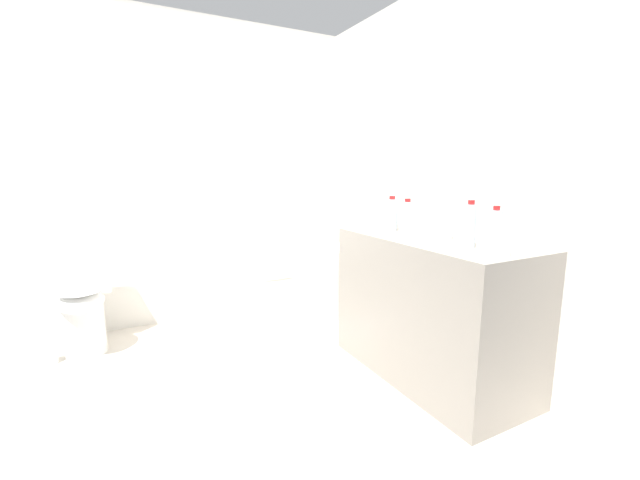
# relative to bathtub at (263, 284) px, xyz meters

# --- Properties ---
(ground_plane) EXTENTS (3.86, 3.86, 0.00)m
(ground_plane) POSITION_rel_bathtub_xyz_m (-0.53, -0.98, -0.32)
(ground_plane) COLOR beige
(wall_back_tiled) EXTENTS (3.26, 0.10, 2.51)m
(wall_back_tiled) POSITION_rel_bathtub_xyz_m (-0.53, 0.39, 0.93)
(wall_back_tiled) COLOR silver
(wall_back_tiled) RESTS_ON ground_plane
(wall_right_mirror) EXTENTS (0.10, 3.04, 2.51)m
(wall_right_mirror) POSITION_rel_bathtub_xyz_m (0.95, -0.98, 0.93)
(wall_right_mirror) COLOR silver
(wall_right_mirror) RESTS_ON ground_plane
(bathtub) EXTENTS (1.64, 0.68, 1.28)m
(bathtub) POSITION_rel_bathtub_xyz_m (0.00, 0.00, 0.00)
(bathtub) COLOR white
(bathtub) RESTS_ON ground_plane
(toilet) EXTENTS (0.38, 0.48, 0.74)m
(toilet) POSITION_rel_bathtub_xyz_m (-1.33, 0.02, 0.04)
(toilet) COLOR white
(toilet) RESTS_ON ground_plane
(vanity_counter) EXTENTS (0.60, 1.24, 0.88)m
(vanity_counter) POSITION_rel_bathtub_xyz_m (0.60, -1.38, 0.12)
(vanity_counter) COLOR gray
(vanity_counter) RESTS_ON ground_plane
(sink_basin) EXTENTS (0.32, 0.32, 0.05)m
(sink_basin) POSITION_rel_bathtub_xyz_m (0.58, -1.33, 0.59)
(sink_basin) COLOR white
(sink_basin) RESTS_ON vanity_counter
(sink_faucet) EXTENTS (0.12, 0.15, 0.06)m
(sink_faucet) POSITION_rel_bathtub_xyz_m (0.76, -1.33, 0.59)
(sink_faucet) COLOR #BCBCC1
(sink_faucet) RESTS_ON vanity_counter
(water_bottle_0) EXTENTS (0.07, 0.07, 0.23)m
(water_bottle_0) POSITION_rel_bathtub_xyz_m (0.56, -1.02, 0.67)
(water_bottle_0) COLOR silver
(water_bottle_0) RESTS_ON vanity_counter
(water_bottle_1) EXTENTS (0.06, 0.06, 0.22)m
(water_bottle_1) POSITION_rel_bathtub_xyz_m (0.62, -1.78, 0.66)
(water_bottle_1) COLOR silver
(water_bottle_1) RESTS_ON vanity_counter
(water_bottle_2) EXTENTS (0.07, 0.07, 0.22)m
(water_bottle_2) POSITION_rel_bathtub_xyz_m (0.63, -1.09, 0.66)
(water_bottle_2) COLOR silver
(water_bottle_2) RESTS_ON vanity_counter
(water_bottle_3) EXTENTS (0.06, 0.06, 0.25)m
(water_bottle_3) POSITION_rel_bathtub_xyz_m (0.56, -1.68, 0.68)
(water_bottle_3) COLOR silver
(water_bottle_3) RESTS_ON vanity_counter
(drinking_glass_0) EXTENTS (0.07, 0.07, 0.10)m
(drinking_glass_0) POSITION_rel_bathtub_xyz_m (0.63, -0.95, 0.61)
(drinking_glass_0) COLOR white
(drinking_glass_0) RESTS_ON vanity_counter
(drinking_glass_1) EXTENTS (0.07, 0.07, 0.08)m
(drinking_glass_1) POSITION_rel_bathtub_xyz_m (0.60, -1.61, 0.60)
(drinking_glass_1) COLOR white
(drinking_glass_1) RESTS_ON vanity_counter
(drinking_glass_2) EXTENTS (0.06, 0.06, 0.08)m
(drinking_glass_2) POSITION_rel_bathtub_xyz_m (0.64, -0.86, 0.60)
(drinking_glass_2) COLOR white
(drinking_glass_2) RESTS_ON vanity_counter
(drinking_glass_3) EXTENTS (0.07, 0.07, 0.08)m
(drinking_glass_3) POSITION_rel_bathtub_xyz_m (0.56, -1.89, 0.60)
(drinking_glass_3) COLOR white
(drinking_glass_3) RESTS_ON vanity_counter
(bath_mat) EXTENTS (0.64, 0.34, 0.01)m
(bath_mat) POSITION_rel_bathtub_xyz_m (-0.20, -0.55, -0.31)
(bath_mat) COLOR white
(bath_mat) RESTS_ON ground_plane
(toilet_paper_roll) EXTENTS (0.11, 0.11, 0.12)m
(toilet_paper_roll) POSITION_rel_bathtub_xyz_m (-1.55, -0.08, -0.26)
(toilet_paper_roll) COLOR white
(toilet_paper_roll) RESTS_ON ground_plane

